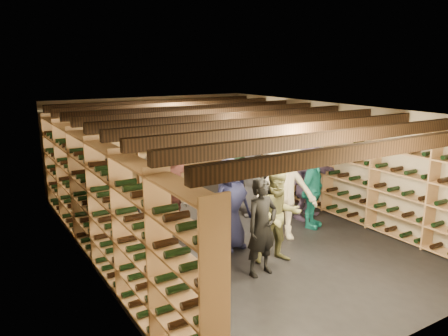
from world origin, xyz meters
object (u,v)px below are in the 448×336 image
crate_stack_right (177,192)px  person_7 (270,172)px  person_5 (171,182)px  person_11 (308,177)px  person_12 (252,180)px  person_4 (313,191)px  person_6 (231,204)px  person_10 (238,174)px  person_8 (290,172)px  person_1 (262,227)px  person_3 (285,190)px  person_2 (279,216)px  person_0 (118,205)px  crate_loose (213,203)px  crate_stack_left (145,208)px  person_9 (159,193)px

crate_stack_right → person_7: (1.44, -1.85, 0.72)m
person_5 → person_7: (2.30, -0.24, -0.03)m
person_7 → person_11: bearing=-82.2°
person_5 → person_12: size_ratio=1.18×
person_4 → person_7: 1.33m
person_4 → person_6: bearing=155.6°
person_10 → person_12: 0.69m
person_6 → person_10: size_ratio=1.08×
person_4 → person_8: bearing=41.4°
person_1 → person_7: 3.17m
person_3 → person_7: bearing=84.7°
person_6 → person_4: bearing=-7.2°
person_1 → person_4: 2.36m
person_2 → crate_stack_right: bearing=104.7°
person_0 → person_8: 4.39m
person_1 → person_8: (2.73, 2.57, -0.01)m
person_4 → person_0: bearing=142.1°
person_7 → person_12: person_7 is taller
crate_loose → person_8: bearing=-22.6°
person_4 → person_3: bearing=167.2°
person_10 → person_11: person_11 is taller
person_4 → person_7: (-0.05, 1.33, 0.13)m
person_0 → person_10: 3.35m
person_11 → person_1: bearing=-165.1°
person_7 → person_12: (-0.54, -0.09, -0.11)m
crate_loose → person_5: person_5 is taller
crate_stack_right → person_1: (-0.58, -4.29, 0.61)m
person_1 → person_6: person_6 is taller
person_0 → crate_stack_left: bearing=43.4°
person_5 → person_9: size_ratio=1.09×
person_10 → person_11: 1.65m
person_0 → person_6: 1.96m
person_6 → person_11: bearing=5.6°
person_2 → person_9: bearing=135.8°
person_8 → person_6: bearing=-131.4°
person_2 → person_6: person_6 is taller
person_0 → person_6: size_ratio=1.04×
crate_stack_left → person_4: size_ratio=0.45×
person_0 → person_6: bearing=-32.8°
crate_stack_right → person_8: person_8 is taller
person_4 → person_6: size_ratio=0.92×
person_0 → person_11: bearing=-11.3°
person_1 → person_10: bearing=57.9°
person_0 → person_11: size_ratio=0.98×
person_1 → person_5: 2.69m
crate_stack_right → person_12: bearing=-65.2°
person_1 → person_6: 1.11m
person_6 → person_7: person_7 is taller
person_7 → person_1: bearing=-147.1°
person_5 → person_6: (0.42, -1.57, -0.09)m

